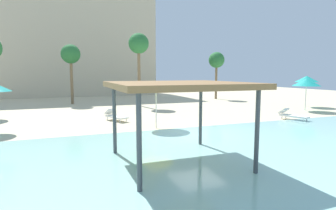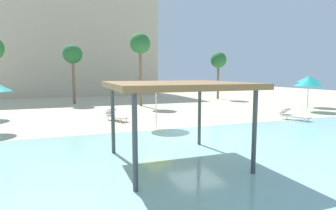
# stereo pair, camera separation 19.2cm
# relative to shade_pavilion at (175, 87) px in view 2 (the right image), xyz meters

# --- Properties ---
(ground_plane) EXTENTS (80.00, 80.00, 0.00)m
(ground_plane) POSITION_rel_shade_pavilion_xyz_m (2.67, 3.86, -2.61)
(ground_plane) COLOR beige
(lagoon_water) EXTENTS (44.00, 13.50, 0.04)m
(lagoon_water) POSITION_rel_shade_pavilion_xyz_m (2.67, -1.39, -2.59)
(lagoon_water) COLOR #99D1C6
(lagoon_water) RESTS_ON ground
(shade_pavilion) EXTENTS (4.35, 4.35, 2.77)m
(shade_pavilion) POSITION_rel_shade_pavilion_xyz_m (0.00, 0.00, 0.00)
(shade_pavilion) COLOR #42474C
(shade_pavilion) RESTS_ON ground
(beach_umbrella_yellow_0) EXTENTS (1.98, 1.98, 2.62)m
(beach_umbrella_yellow_0) POSITION_rel_shade_pavilion_xyz_m (1.19, 5.95, -0.27)
(beach_umbrella_yellow_0) COLOR silver
(beach_umbrella_yellow_0) RESTS_ON ground
(beach_umbrella_teal_1) EXTENTS (2.10, 2.10, 2.86)m
(beach_umbrella_teal_1) POSITION_rel_shade_pavilion_xyz_m (17.57, 10.79, -0.04)
(beach_umbrella_teal_1) COLOR silver
(beach_umbrella_teal_1) RESTS_ON ground
(beach_umbrella_teal_4) EXTENTS (2.23, 2.23, 2.67)m
(beach_umbrella_teal_4) POSITION_rel_shade_pavilion_xyz_m (15.12, 8.57, -0.25)
(beach_umbrella_teal_4) COLOR silver
(beach_umbrella_teal_4) RESTS_ON ground
(lounge_chair_1) EXTENTS (1.33, 1.97, 0.74)m
(lounge_chair_1) POSITION_rel_shade_pavilion_xyz_m (-0.54, 9.29, -2.27)
(lounge_chair_1) COLOR white
(lounge_chair_1) RESTS_ON ground
(lounge_chair_2) EXTENTS (1.11, 1.99, 0.74)m
(lounge_chair_2) POSITION_rel_shade_pavilion_xyz_m (10.51, 5.41, -2.27)
(lounge_chair_2) COLOR white
(lounge_chair_2) RESTS_ON ground
(palm_tree_0) EXTENTS (1.90, 1.90, 5.97)m
(palm_tree_0) POSITION_rel_shade_pavilion_xyz_m (-2.88, 20.78, 2.28)
(palm_tree_0) COLOR brown
(palm_tree_0) RESTS_ON ground
(palm_tree_1) EXTENTS (1.90, 1.90, 6.82)m
(palm_tree_1) POSITION_rel_shade_pavilion_xyz_m (3.07, 16.75, 3.08)
(palm_tree_1) COLOR brown
(palm_tree_1) RESTS_ON ground
(palm_tree_3) EXTENTS (1.90, 1.90, 5.66)m
(palm_tree_3) POSITION_rel_shade_pavilion_xyz_m (13.70, 20.54, 1.99)
(palm_tree_3) COLOR brown
(palm_tree_3) RESTS_ON ground
(hotel_block_0) EXTENTS (22.48, 11.01, 15.63)m
(hotel_block_0) POSITION_rel_shade_pavilion_xyz_m (-2.30, 34.99, 5.21)
(hotel_block_0) COLOR beige
(hotel_block_0) RESTS_ON ground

